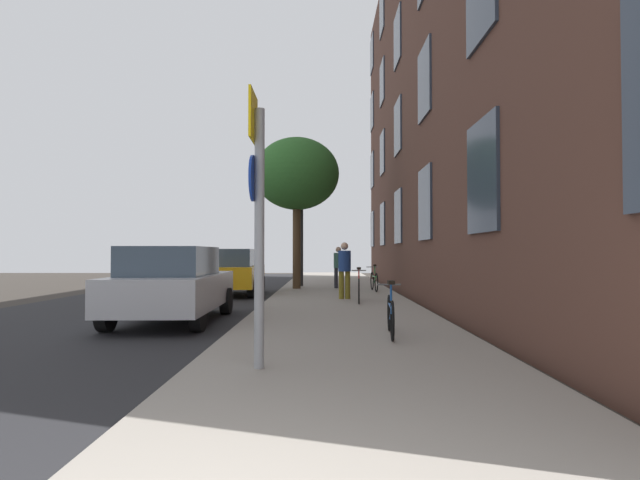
% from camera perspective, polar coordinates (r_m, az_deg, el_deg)
% --- Properties ---
extents(ground_plane, '(41.80, 41.80, 0.00)m').
position_cam_1_polar(ground_plane, '(17.15, -9.98, -6.43)').
color(ground_plane, '#332D28').
extents(road_asphalt, '(7.00, 38.00, 0.01)m').
position_cam_1_polar(road_asphalt, '(17.65, -16.74, -6.23)').
color(road_asphalt, '#232326').
rests_on(road_asphalt, ground).
extents(sidewalk, '(4.20, 38.00, 0.12)m').
position_cam_1_polar(sidewalk, '(16.88, 1.87, -6.33)').
color(sidewalk, gray).
rests_on(sidewalk, ground).
extents(building_facade, '(0.56, 27.00, 14.32)m').
position_cam_1_polar(building_facade, '(17.53, 10.81, 17.49)').
color(building_facade, '#513328').
rests_on(building_facade, ground).
extents(sign_post, '(0.15, 0.60, 3.33)m').
position_cam_1_polar(sign_post, '(6.22, -7.00, 3.45)').
color(sign_post, gray).
rests_on(sign_post, sidewalk).
extents(traffic_light, '(0.43, 0.24, 3.90)m').
position_cam_1_polar(traffic_light, '(21.35, -2.31, 2.02)').
color(traffic_light, black).
rests_on(traffic_light, sidewalk).
extents(tree_near, '(3.29, 3.29, 5.85)m').
position_cam_1_polar(tree_near, '(20.00, -2.61, 7.31)').
color(tree_near, '#4C3823').
rests_on(tree_near, sidewalk).
extents(bicycle_0, '(0.42, 1.72, 0.93)m').
position_cam_1_polar(bicycle_0, '(8.67, 7.89, -8.18)').
color(bicycle_0, black).
rests_on(bicycle_0, sidewalk).
extents(bicycle_1, '(0.42, 1.70, 0.98)m').
position_cam_1_polar(bicycle_1, '(14.33, 4.36, -5.42)').
color(bicycle_1, black).
rests_on(bicycle_1, sidewalk).
extents(bicycle_2, '(0.42, 1.72, 0.96)m').
position_cam_1_polar(bicycle_2, '(18.52, 6.07, -4.53)').
color(bicycle_2, black).
rests_on(bicycle_2, sidewalk).
extents(pedestrian_0, '(0.53, 0.53, 1.69)m').
position_cam_1_polar(pedestrian_0, '(15.34, 2.76, -2.98)').
color(pedestrian_0, olive).
rests_on(pedestrian_0, sidewalk).
extents(pedestrian_1, '(0.48, 0.48, 1.61)m').
position_cam_1_polar(pedestrian_1, '(19.97, 2.06, -2.75)').
color(pedestrian_1, '#26262D').
rests_on(pedestrian_1, sidewalk).
extents(car_0, '(2.02, 4.40, 1.62)m').
position_cam_1_polar(car_0, '(11.45, -16.09, -4.67)').
color(car_0, '#B7B7BC').
rests_on(car_0, road_asphalt).
extents(car_1, '(1.95, 4.08, 1.62)m').
position_cam_1_polar(car_1, '(18.30, -9.78, -3.47)').
color(car_1, orange).
rests_on(car_1, road_asphalt).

